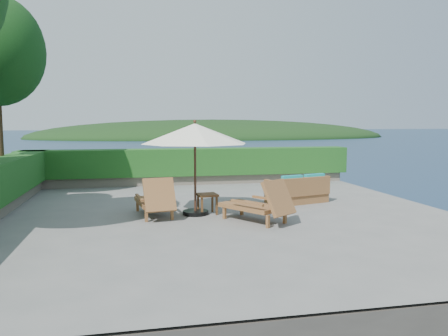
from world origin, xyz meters
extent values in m
plane|color=gray|center=(0.00, 0.00, 0.00)|extent=(12.00, 12.00, 0.00)
cube|color=#4D463D|center=(0.00, 0.00, -1.55)|extent=(12.00, 12.00, 3.00)
plane|color=#153042|center=(0.00, 0.00, -3.00)|extent=(600.00, 600.00, 0.00)
ellipsoid|color=black|center=(25.00, 140.00, -3.00)|extent=(126.00, 57.60, 12.60)
cube|color=gray|center=(0.00, 5.60, 0.18)|extent=(12.00, 0.60, 0.36)
cube|color=#124113|center=(0.00, 5.60, 0.85)|extent=(12.40, 0.90, 1.00)
cylinder|color=black|center=(-0.60, 0.05, 0.05)|extent=(0.70, 0.70, 0.10)
cylinder|color=#3E2316|center=(-0.60, 0.05, 1.16)|extent=(0.06, 0.06, 2.33)
cone|color=white|center=(-0.60, 0.05, 2.07)|extent=(2.91, 2.91, 0.51)
sphere|color=#3E2316|center=(-0.60, 0.05, 2.37)|extent=(0.09, 0.09, 0.08)
cube|color=olive|center=(-1.85, -0.54, 0.14)|extent=(0.08, 0.08, 0.29)
cube|color=olive|center=(-1.24, -0.45, 0.14)|extent=(0.08, 0.08, 0.29)
cube|color=olive|center=(-2.04, 0.77, 0.14)|extent=(0.08, 0.08, 0.29)
cube|color=olive|center=(-1.43, 0.86, 0.14)|extent=(0.08, 0.08, 0.29)
cube|color=olive|center=(-1.66, 0.27, 0.33)|extent=(0.93, 1.53, 0.10)
cube|color=olive|center=(-1.54, -0.55, 0.64)|extent=(0.79, 0.57, 0.77)
cube|color=olive|center=(-2.00, 0.00, 0.50)|extent=(0.20, 0.94, 0.06)
cube|color=olive|center=(-1.25, 0.11, 0.50)|extent=(0.20, 0.94, 0.06)
cube|color=olive|center=(0.78, -1.70, 0.15)|extent=(0.09, 0.09, 0.29)
cube|color=olive|center=(1.30, -1.35, 0.15)|extent=(0.09, 0.09, 0.29)
cube|color=olive|center=(0.03, -0.58, 0.15)|extent=(0.09, 0.09, 0.29)
cube|color=olive|center=(0.55, -0.23, 0.15)|extent=(0.09, 0.09, 0.29)
cube|color=olive|center=(0.60, -0.87, 0.34)|extent=(1.43, 1.63, 0.10)
cube|color=olive|center=(1.07, -1.58, 0.65)|extent=(0.88, 0.81, 0.79)
cube|color=olive|center=(0.41, -1.27, 0.51)|extent=(0.59, 0.83, 0.06)
cube|color=olive|center=(1.05, -0.85, 0.51)|extent=(0.59, 0.83, 0.06)
cube|color=brown|center=(-0.46, -0.15, 0.24)|extent=(0.05, 0.05, 0.47)
cube|color=brown|center=(-0.08, -0.11, 0.24)|extent=(0.05, 0.05, 0.47)
cube|color=brown|center=(-0.50, 0.23, 0.24)|extent=(0.05, 0.05, 0.47)
cube|color=brown|center=(-0.12, 0.28, 0.24)|extent=(0.05, 0.05, 0.47)
cube|color=brown|center=(-0.29, 0.06, 0.50)|extent=(0.55, 0.55, 0.05)
cube|color=olive|center=(2.55, 1.14, 0.19)|extent=(1.88, 1.29, 0.38)
cube|color=olive|center=(2.66, 0.76, 0.52)|extent=(1.68, 0.59, 0.52)
cube|color=olive|center=(1.77, 0.92, 0.47)|extent=(0.34, 0.85, 0.43)
cube|color=olive|center=(3.34, 1.36, 0.47)|extent=(0.34, 0.85, 0.43)
cube|color=teal|center=(2.16, 1.08, 0.47)|extent=(0.90, 0.86, 0.17)
cube|color=teal|center=(2.92, 1.30, 0.47)|extent=(0.90, 0.86, 0.17)
cube|color=teal|center=(2.25, 0.74, 0.68)|extent=(0.68, 0.31, 0.34)
cube|color=teal|center=(3.02, 0.96, 0.68)|extent=(0.68, 0.31, 0.34)
camera|label=1|loc=(-2.10, -10.82, 2.35)|focal=35.00mm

